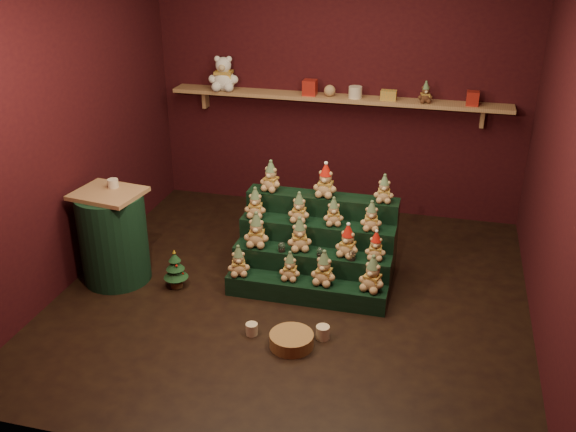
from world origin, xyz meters
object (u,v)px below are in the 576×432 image
(snow_globe_a, at_px, (282,247))
(snow_globe_c, at_px, (352,255))
(mug_left, at_px, (252,329))
(wicker_basket, at_px, (292,340))
(side_table, at_px, (114,237))
(mug_right, at_px, (323,332))
(snow_globe_b, at_px, (320,252))
(mini_christmas_tree, at_px, (175,269))
(brown_bear, at_px, (426,92))
(riser_tier_front, at_px, (306,291))
(white_bear, at_px, (223,69))

(snow_globe_a, relative_size, snow_globe_c, 0.93)
(snow_globe_c, xyz_separation_m, mug_left, (-0.67, -0.77, -0.36))
(mug_left, height_order, wicker_basket, wicker_basket)
(snow_globe_a, xyz_separation_m, snow_globe_c, (0.62, 0.00, 0.00))
(side_table, distance_m, mug_right, 2.10)
(snow_globe_b, height_order, mini_christmas_tree, snow_globe_b)
(mug_left, height_order, brown_bear, brown_bear)
(wicker_basket, bearing_deg, mug_right, 36.66)
(riser_tier_front, relative_size, side_table, 1.62)
(riser_tier_front, xyz_separation_m, snow_globe_c, (0.36, 0.16, 0.32))
(side_table, distance_m, wicker_basket, 1.94)
(snow_globe_c, distance_m, mug_right, 0.77)
(snow_globe_a, xyz_separation_m, brown_bear, (1.05, 1.73, 1.02))
(snow_globe_a, distance_m, white_bear, 2.35)
(side_table, height_order, brown_bear, brown_bear)
(side_table, bearing_deg, brown_bear, 45.32)
(side_table, bearing_deg, mini_christmas_tree, 7.12)
(riser_tier_front, distance_m, side_table, 1.79)
(snow_globe_c, distance_m, white_bear, 2.69)
(wicker_basket, bearing_deg, white_bear, 118.70)
(riser_tier_front, xyz_separation_m, mini_christmas_tree, (-1.17, -0.07, 0.09))
(snow_globe_a, xyz_separation_m, mini_christmas_tree, (-0.92, -0.23, -0.22))
(snow_globe_a, bearing_deg, snow_globe_b, 0.00)
(mini_christmas_tree, relative_size, mug_right, 3.43)
(white_bear, bearing_deg, mug_left, -74.80)
(mug_left, bearing_deg, side_table, 159.65)
(snow_globe_c, height_order, mug_left, snow_globe_c)
(mug_left, bearing_deg, riser_tier_front, 63.64)
(snow_globe_b, relative_size, white_bear, 0.17)
(side_table, bearing_deg, mug_right, -4.82)
(mug_left, height_order, white_bear, white_bear)
(mug_left, relative_size, white_bear, 0.21)
(mug_left, distance_m, wicker_basket, 0.35)
(side_table, xyz_separation_m, mug_left, (1.45, -0.54, -0.38))
(mini_christmas_tree, height_order, wicker_basket, mini_christmas_tree)
(mini_christmas_tree, bearing_deg, snow_globe_a, 14.27)
(snow_globe_a, distance_m, snow_globe_b, 0.34)
(snow_globe_b, distance_m, white_bear, 2.53)
(side_table, relative_size, white_bear, 1.88)
(snow_globe_a, height_order, wicker_basket, snow_globe_a)
(snow_globe_c, distance_m, mini_christmas_tree, 1.57)
(snow_globe_a, relative_size, brown_bear, 0.42)
(mini_christmas_tree, height_order, mug_right, mini_christmas_tree)
(snow_globe_b, bearing_deg, mug_right, -75.93)
(brown_bear, bearing_deg, mug_left, -128.55)
(riser_tier_front, distance_m, mini_christmas_tree, 1.18)
(snow_globe_b, relative_size, wicker_basket, 0.22)
(mini_christmas_tree, bearing_deg, mug_left, -31.35)
(mini_christmas_tree, height_order, mug_left, mini_christmas_tree)
(snow_globe_a, bearing_deg, brown_bear, 58.77)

